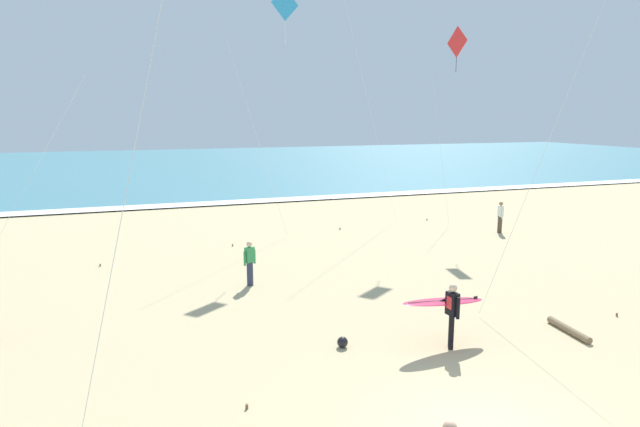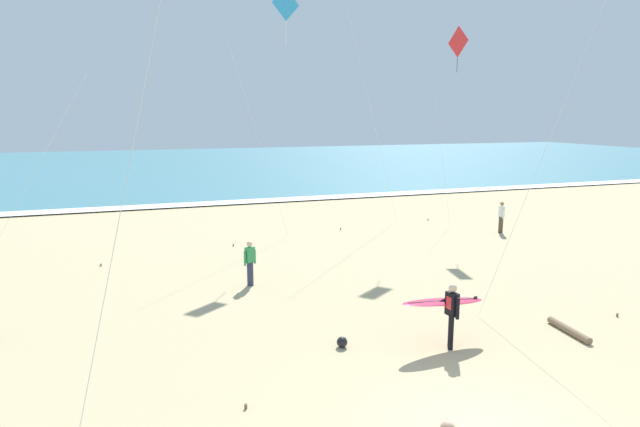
{
  "view_description": "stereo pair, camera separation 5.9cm",
  "coord_description": "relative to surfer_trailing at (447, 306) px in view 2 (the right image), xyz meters",
  "views": [
    {
      "loc": [
        -5.88,
        -7.53,
        5.89
      ],
      "look_at": [
        -0.55,
        7.64,
        2.93
      ],
      "focal_mm": 30.17,
      "sensor_mm": 36.0,
      "label": 1
    },
    {
      "loc": [
        -5.82,
        -7.55,
        5.89
      ],
      "look_at": [
        -0.55,
        7.64,
        2.93
      ],
      "focal_mm": 30.17,
      "sensor_mm": 36.0,
      "label": 2
    }
  ],
  "objects": [
    {
      "name": "ocean_water",
      "position": [
        -1.56,
        54.14,
        -1.01
      ],
      "size": [
        160.0,
        60.0,
        0.08
      ],
      "primitive_type": "cube",
      "color": "teal",
      "rests_on": "ground"
    },
    {
      "name": "shoreline_foam",
      "position": [
        -1.56,
        24.44,
        -0.97
      ],
      "size": [
        160.0,
        1.79,
        0.01
      ],
      "primitive_type": "cube",
      "color": "white",
      "rests_on": "ocean_water"
    },
    {
      "name": "surfer_trailing",
      "position": [
        0.0,
        0.0,
        0.0
      ],
      "size": [
        2.52,
        1.03,
        1.71
      ],
      "color": "black",
      "rests_on": "ground"
    },
    {
      "name": "kite_diamond_scarlet_near",
      "position": [
        8.38,
        12.99,
        8.23
      ],
      "size": [
        0.35,
        2.71,
        10.27
      ],
      "color": "red",
      "rests_on": "ground"
    },
    {
      "name": "kite_diamond_cobalt_distant",
      "position": [
        -0.54,
        13.32,
        9.46
      ],
      "size": [
        3.59,
        1.18,
        11.56
      ],
      "color": "#2D99DB",
      "rests_on": "ground"
    },
    {
      "name": "bystander_green_top",
      "position": [
        -3.77,
        6.55,
        -0.24
      ],
      "size": [
        0.46,
        0.3,
        1.59
      ],
      "color": "#2D334C",
      "rests_on": "ground"
    },
    {
      "name": "bystander_white_top",
      "position": [
        9.98,
        10.82,
        -0.24
      ],
      "size": [
        0.24,
        0.49,
        1.59
      ],
      "color": "#4C3D2D",
      "rests_on": "ground"
    },
    {
      "name": "beach_ball",
      "position": [
        -2.6,
        0.74,
        -0.91
      ],
      "size": [
        0.28,
        0.28,
        0.28
      ],
      "primitive_type": "sphere",
      "color": "black",
      "rests_on": "ground"
    },
    {
      "name": "driftwood_log",
      "position": [
        3.59,
        -0.46,
        -0.96
      ],
      "size": [
        0.34,
        1.6,
        0.19
      ],
      "primitive_type": "cylinder",
      "rotation": [
        0.0,
        1.57,
        1.48
      ],
      "color": "#846B4C",
      "rests_on": "ground"
    }
  ]
}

